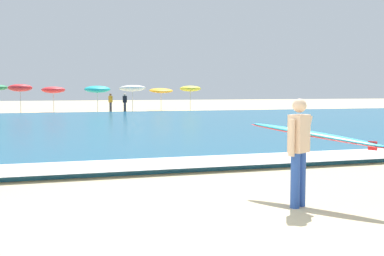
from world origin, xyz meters
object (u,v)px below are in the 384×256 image
Objects in this scene: surfer_with_board at (307,141)px; beach_umbrella_4 at (53,90)px; beachgoer_near_row_mid at (111,102)px; beachgoer_near_row_left at (125,103)px; beach_umbrella_3 at (20,88)px; beach_umbrella_6 at (132,88)px; beach_umbrella_8 at (190,89)px; beach_umbrella_7 at (161,91)px; beach_umbrella_5 at (97,89)px.

surfer_with_board is 35.13m from beach_umbrella_4.
beachgoer_near_row_left is at bearing -45.90° from beachgoer_near_row_mid.
beach_umbrella_3 is 1.50× the size of beachgoer_near_row_left.
beach_umbrella_4 is at bearing 29.92° from beach_umbrella_3.
beach_umbrella_6 is 2.24m from beachgoer_near_row_mid.
beach_umbrella_4 is 0.92× the size of beach_umbrella_6.
beach_umbrella_3 is at bearing -178.00° from beach_umbrella_8.
beach_umbrella_4 is 6.56m from beach_umbrella_6.
beach_umbrella_7 is 5.45m from beachgoer_near_row_mid.
beach_umbrella_8 is at bearing 76.17° from surfer_with_board.
beach_umbrella_3 reaches higher than surfer_with_board.
beach_umbrella_5 is 3.09m from beach_umbrella_6.
beachgoer_near_row_mid is (1.19, 32.94, -0.19)m from surfer_with_board.
beach_umbrella_8 is at bearing -4.75° from beach_umbrella_4.
beach_umbrella_5 is at bearing 174.90° from beach_umbrella_8.
beach_umbrella_5 is 5.72m from beach_umbrella_7.
beach_umbrella_8 is (11.64, -0.97, 0.11)m from beach_umbrella_4.
surfer_with_board is 1.08× the size of beach_umbrella_7.
surfer_with_board is at bearing -99.68° from beach_umbrella_7.
beach_umbrella_3 is (-5.81, 33.51, 0.99)m from surfer_with_board.
surfer_with_board is 1.47× the size of beachgoer_near_row_mid.
surfer_with_board is 0.98× the size of beach_umbrella_3.
beach_umbrella_3 is at bearing -168.82° from beach_umbrella_5.
beach_umbrella_5 reaches higher than beach_umbrella_8.
beach_umbrella_8 is (8.04, -0.72, 0.06)m from beach_umbrella_5.
surfer_with_board is 1.00× the size of beach_umbrella_6.
surfer_with_board is 35.80m from beach_umbrella_7.
beachgoer_near_row_mid is at bearing -24.49° from beach_umbrella_4.
surfer_with_board is 34.02m from beach_umbrella_3.
beach_umbrella_3 is at bearing 99.83° from surfer_with_board.
beach_umbrella_3 is 14.19m from beach_umbrella_8.
beach_umbrella_4 is (2.54, 1.46, -0.16)m from beach_umbrella_3.
beach_umbrella_8 is 6.61m from beachgoer_near_row_left.
beach_umbrella_5 reaches higher than beachgoer_near_row_mid.
beach_umbrella_4 reaches higher than surfer_with_board.
beach_umbrella_6 is 1.47× the size of beachgoer_near_row_left.
beachgoer_near_row_mid is at bearing 87.93° from surfer_with_board.
beach_umbrella_7 is (5.69, 0.56, -0.11)m from beach_umbrella_5.
beachgoer_near_row_left is at bearing -121.83° from beach_umbrella_6.
beachgoer_near_row_left is at bearing -11.37° from beach_umbrella_3.
beach_umbrella_5 is 1.02× the size of beach_umbrella_8.
beachgoer_near_row_left is at bearing -138.40° from beach_umbrella_7.
beach_umbrella_7 is 2.69m from beach_umbrella_8.
beach_umbrella_5 is at bearing 89.46° from surfer_with_board.
beachgoer_near_row_left is (-3.81, -3.39, -0.95)m from beach_umbrella_7.
beach_umbrella_4 is 0.96× the size of beach_umbrella_8.
beach_umbrella_8 is at bearing 2.00° from beach_umbrella_3.
beach_umbrella_3 is 11.96m from beach_umbrella_7.
beach_umbrella_3 is 1.05× the size of beach_umbrella_5.
surfer_with_board is at bearing -90.54° from beach_umbrella_5.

